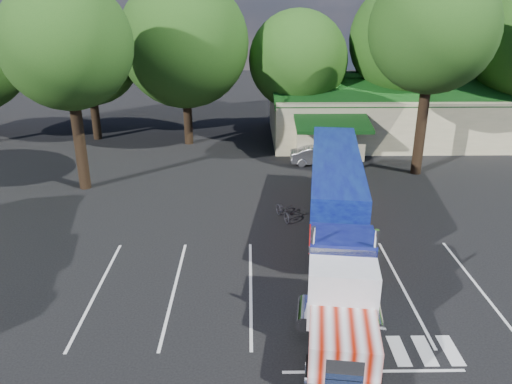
{
  "coord_description": "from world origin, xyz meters",
  "views": [
    {
      "loc": [
        -0.05,
        -23.94,
        11.43
      ],
      "look_at": [
        0.31,
        -0.0,
        2.0
      ],
      "focal_mm": 35.0,
      "sensor_mm": 36.0,
      "label": 1
    }
  ],
  "objects_px": {
    "woman": "(359,271)",
    "silver_sedan": "(318,156)",
    "semi_truck": "(337,203)",
    "bicycle": "(283,211)"
  },
  "relations": [
    {
      "from": "bicycle",
      "to": "silver_sedan",
      "type": "xyz_separation_m",
      "value": [
        3.2,
        9.5,
        0.18
      ]
    },
    {
      "from": "semi_truck",
      "to": "bicycle",
      "type": "distance_m",
      "value": 4.31
    },
    {
      "from": "woman",
      "to": "bicycle",
      "type": "distance_m",
      "value": 7.51
    },
    {
      "from": "woman",
      "to": "silver_sedan",
      "type": "xyz_separation_m",
      "value": [
        0.5,
        16.5,
        -0.16
      ]
    },
    {
      "from": "silver_sedan",
      "to": "woman",
      "type": "bearing_deg",
      "value": 179.8
    },
    {
      "from": "woman",
      "to": "silver_sedan",
      "type": "distance_m",
      "value": 16.51
    },
    {
      "from": "bicycle",
      "to": "silver_sedan",
      "type": "height_order",
      "value": "silver_sedan"
    },
    {
      "from": "silver_sedan",
      "to": "semi_truck",
      "type": "bearing_deg",
      "value": 177.53
    },
    {
      "from": "bicycle",
      "to": "silver_sedan",
      "type": "relative_size",
      "value": 0.46
    },
    {
      "from": "woman",
      "to": "semi_truck",
      "type": "bearing_deg",
      "value": 9.99
    }
  ]
}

